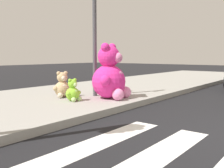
% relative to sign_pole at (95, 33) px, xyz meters
% --- Properties ---
extents(sidewalk, '(28.00, 4.40, 0.15)m').
position_rel_sign_pole_xyz_m(sidewalk, '(-1.00, 0.80, -1.77)').
color(sidewalk, '#9E9B93').
rests_on(sidewalk, ground_plane).
extents(sign_pole, '(0.56, 0.11, 3.20)m').
position_rel_sign_pole_xyz_m(sign_pole, '(0.00, 0.00, 0.00)').
color(sign_pole, '#4C4C51').
rests_on(sign_pole, sidewalk).
extents(plush_pink_large, '(1.07, 0.99, 1.41)m').
position_rel_sign_pole_xyz_m(plush_pink_large, '(-0.08, -0.59, -1.13)').
color(plush_pink_large, '#F22D93').
rests_on(plush_pink_large, sidewalk).
extents(plush_brown, '(0.53, 0.49, 0.70)m').
position_rel_sign_pole_xyz_m(plush_brown, '(0.90, 0.00, -1.42)').
color(plush_brown, olive).
rests_on(plush_brown, sidewalk).
extents(plush_lime, '(0.42, 0.37, 0.55)m').
position_rel_sign_pole_xyz_m(plush_lime, '(-0.95, -0.14, -1.48)').
color(plush_lime, '#8CD133').
rests_on(plush_lime, sidewalk).
extents(plush_tan, '(0.49, 0.49, 0.69)m').
position_rel_sign_pole_xyz_m(plush_tan, '(-0.70, 0.52, -1.42)').
color(plush_tan, tan).
rests_on(plush_tan, sidewalk).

